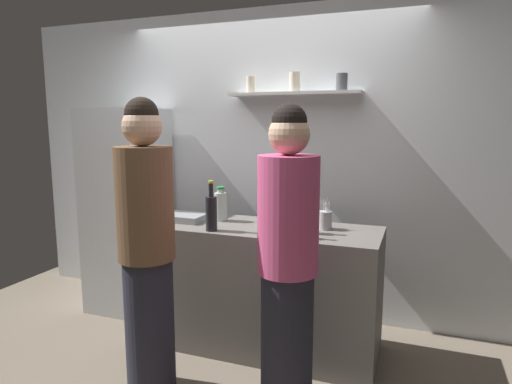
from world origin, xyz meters
The scene contains 12 objects.
ground_plane centered at (0.00, 0.00, 0.00)m, with size 5.28×5.28×0.00m, color #726656.
back_wall_assembly centered at (0.00, 1.25, 1.30)m, with size 4.80×0.32×2.60m.
refrigerator centered at (-1.19, 0.85, 0.89)m, with size 0.56×0.68×1.78m.
counter centered at (0.15, 0.54, 0.46)m, with size 1.78×0.63×0.92m, color #66605B.
baking_pan centered at (-0.44, 0.52, 0.94)m, with size 0.34×0.24×0.05m, color gray.
utensil_holder centered at (0.64, 0.62, 0.98)m, with size 0.10×0.10×0.23m.
wine_bottle_amber_glass centered at (0.53, 0.46, 1.02)m, with size 0.07×0.07×0.29m.
wine_bottle_green_glass centered at (0.49, 0.31, 1.03)m, with size 0.07×0.07×0.31m.
wine_bottle_dark_glass centered at (-0.09, 0.30, 1.05)m, with size 0.08×0.08×0.35m.
water_bottle_plastic centered at (-0.17, 0.61, 1.03)m, with size 0.10×0.10×0.26m.
person_brown_jacket centered at (-0.27, -0.22, 0.90)m, with size 0.34×0.34×1.80m.
person_pink_top centered at (0.58, -0.10, 0.88)m, with size 0.34×0.34×1.76m.
Camera 1 is at (1.24, -2.40, 1.66)m, focal length 31.06 mm.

